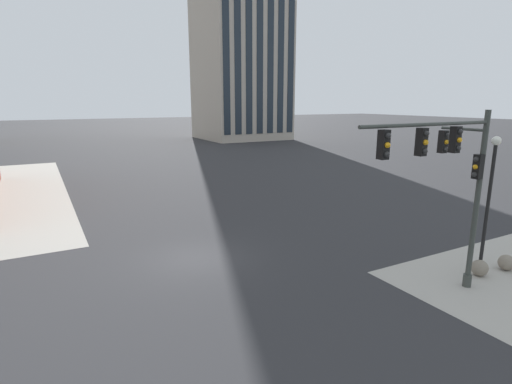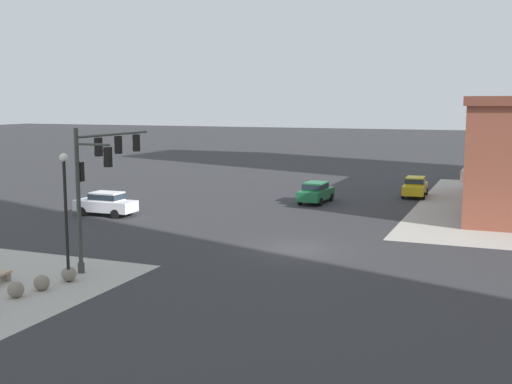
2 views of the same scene
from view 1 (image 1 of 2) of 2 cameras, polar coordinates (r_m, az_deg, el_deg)
name	(u,v)px [view 1 (image 1 of 2)]	position (r m, az deg, el deg)	size (l,w,h in m)	color
ground_plane	(193,259)	(19.03, -8.96, -9.34)	(320.00, 320.00, 0.00)	#2D2D30
traffic_signal_main	(453,171)	(15.95, 26.13, 2.63)	(6.21, 2.09, 6.81)	#383D38
bollard_sphere_curb_a	(480,268)	(19.40, 29.11, -9.37)	(0.67, 0.67, 0.67)	gray
bollard_sphere_curb_b	(507,263)	(20.58, 31.96, -8.48)	(0.67, 0.67, 0.67)	gray
street_lamp_corner_near	(490,191)	(18.66, 30.20, 0.13)	(0.36, 0.36, 5.78)	black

